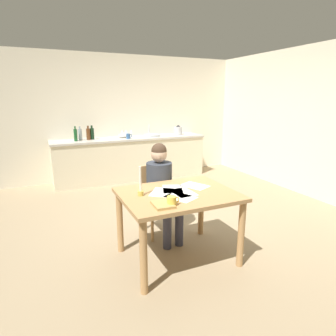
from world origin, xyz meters
TOP-DOWN VIEW (x-y plane):
  - ground_plane at (0.00, 0.00)m, footprint 5.20×5.20m
  - wall_back at (0.00, 2.60)m, footprint 5.20×0.12m
  - wall_right at (2.60, 0.00)m, footprint 0.12×5.20m
  - kitchen_counter at (0.00, 2.24)m, footprint 3.23×0.64m
  - dining_table at (-0.48, -1.01)m, footprint 1.19×0.93m
  - chair_at_table at (-0.44, -0.31)m, footprint 0.42×0.42m
  - person_seated at (-0.44, -0.46)m, footprint 0.34×0.60m
  - coffee_mug at (-0.69, -1.31)m, footprint 0.12×0.09m
  - candlestick at (-0.87, -0.94)m, footprint 0.06×0.06m
  - book_magazine at (-0.77, -1.28)m, footprint 0.19×0.23m
  - paper_letter at (-0.21, -0.88)m, footprint 0.32×0.36m
  - paper_bill at (-0.43, -1.03)m, footprint 0.22×0.30m
  - paper_envelope at (-0.48, -0.88)m, footprint 0.30×0.35m
  - paper_receipt at (-0.52, -1.14)m, footprint 0.32×0.36m
  - paper_notice at (-0.63, -0.93)m, footprint 0.35×0.36m
  - sink_unit at (0.48, 2.24)m, footprint 0.36×0.36m
  - bottle_oil at (-1.12, 2.20)m, footprint 0.07×0.07m
  - bottle_vinegar at (-1.02, 2.29)m, footprint 0.07×0.07m
  - bottle_wine_red at (-0.86, 2.27)m, footprint 0.08×0.08m
  - bottle_sauce at (-0.79, 2.29)m, footprint 0.08×0.08m
  - mixing_bowl at (-0.16, 2.28)m, footprint 0.18×0.18m
  - stovetop_kettle at (1.12, 2.24)m, footprint 0.18×0.18m
  - wine_glass_near_sink at (0.06, 2.39)m, footprint 0.07×0.07m
  - wine_glass_by_kettle at (-0.05, 2.39)m, footprint 0.07×0.07m
  - wine_glass_back_left at (-0.14, 2.39)m, footprint 0.07×0.07m
  - teacup_on_counter at (-0.09, 2.09)m, footprint 0.12×0.08m

SIDE VIEW (x-z plane):
  - ground_plane at x=0.00m, z-range -0.04..0.00m
  - kitchen_counter at x=0.00m, z-range 0.00..0.90m
  - chair_at_table at x=-0.44m, z-range 0.06..0.94m
  - dining_table at x=-0.48m, z-range 0.27..1.03m
  - person_seated at x=-0.44m, z-range 0.08..1.28m
  - paper_letter at x=-0.21m, z-range 0.76..0.77m
  - paper_bill at x=-0.43m, z-range 0.76..0.77m
  - paper_envelope at x=-0.48m, z-range 0.76..0.77m
  - paper_receipt at x=-0.52m, z-range 0.76..0.77m
  - paper_notice at x=-0.63m, z-range 0.76..0.77m
  - book_magazine at x=-0.77m, z-range 0.76..0.79m
  - coffee_mug at x=-0.69m, z-range 0.76..0.85m
  - candlestick at x=-0.87m, z-range 0.70..1.00m
  - sink_unit at x=0.48m, z-range 0.80..1.04m
  - mixing_bowl at x=-0.16m, z-range 0.90..0.98m
  - teacup_on_counter at x=-0.09m, z-range 0.90..1.01m
  - stovetop_kettle at x=1.12m, z-range 0.89..1.11m
  - wine_glass_near_sink at x=0.06m, z-range 0.93..1.09m
  - wine_glass_by_kettle at x=-0.05m, z-range 0.93..1.09m
  - wine_glass_back_left at x=-0.14m, z-range 0.93..1.09m
  - bottle_vinegar at x=-1.02m, z-range 0.88..1.15m
  - bottle_wine_red at x=-0.86m, z-range 0.88..1.16m
  - bottle_sauce at x=-0.79m, z-range 0.88..1.16m
  - bottle_oil at x=-1.12m, z-range 0.88..1.17m
  - wall_back at x=0.00m, z-range 0.00..2.60m
  - wall_right at x=2.60m, z-range 0.00..2.60m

